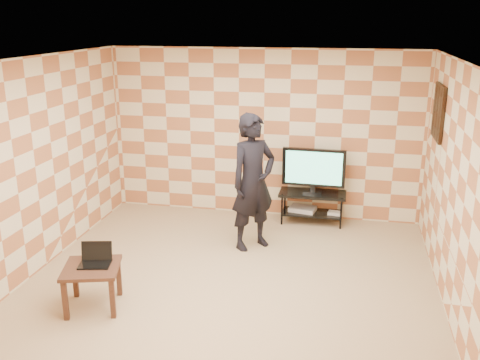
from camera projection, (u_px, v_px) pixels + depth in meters
name	position (u px, v px, depth m)	size (l,w,h in m)	color
floor	(230.00, 283.00, 6.61)	(5.00, 5.00, 0.00)	tan
wall_back	(264.00, 134.00, 8.56)	(5.00, 0.02, 2.70)	beige
wall_front	(154.00, 276.00, 3.87)	(5.00, 0.02, 2.70)	beige
wall_left	(35.00, 167.00, 6.70)	(0.02, 5.00, 2.70)	beige
wall_right	(457.00, 192.00, 5.73)	(0.02, 5.00, 2.70)	beige
ceiling	(229.00, 60.00, 5.82)	(5.00, 5.00, 0.02)	white
wall_art	(438.00, 112.00, 7.02)	(0.04, 0.72, 0.72)	black
tv_stand	(312.00, 201.00, 8.44)	(1.04, 0.47, 0.50)	black
tv	(314.00, 169.00, 8.29)	(0.98, 0.20, 0.71)	black
dvd_player	(303.00, 209.00, 8.54)	(0.40, 0.29, 0.07)	#BCBCBF
game_console	(335.00, 213.00, 8.40)	(0.20, 0.15, 0.05)	silver
side_table	(92.00, 274.00, 5.95)	(0.74, 0.74, 0.50)	#351E12
laptop	(96.00, 259.00, 5.98)	(0.39, 0.34, 0.23)	black
person	(253.00, 182.00, 7.39)	(0.70, 0.46, 1.92)	black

